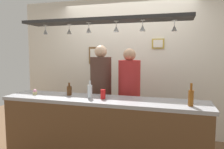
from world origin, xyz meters
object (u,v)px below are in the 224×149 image
bottle_beer_brown_stubby (69,90)px  drink_can (103,94)px  bottle_soda_clear (90,91)px  bottle_beer_amber_tall (191,97)px  person_left_brown_shirt (101,87)px  person_right_red_shirt (129,90)px  picture_frame_upper_small (158,44)px  cupcake (35,92)px  picture_frame_caricature (95,55)px

bottle_beer_brown_stubby → drink_can: size_ratio=1.48×
bottle_soda_clear → bottle_beer_amber_tall: bearing=-3.9°
drink_can → bottle_soda_clear: bearing=176.9°
person_left_brown_shirt → person_right_red_shirt: (0.47, 0.00, -0.03)m
person_right_red_shirt → bottle_soda_clear: size_ratio=7.08×
bottle_beer_brown_stubby → picture_frame_upper_small: (1.11, 1.33, 0.69)m
bottle_beer_brown_stubby → drink_can: 0.54m
bottle_beer_amber_tall → cupcake: 2.10m
bottle_soda_clear → bottle_beer_brown_stubby: (-0.34, 0.08, -0.02)m
drink_can → picture_frame_upper_small: (0.57, 1.42, 0.70)m
bottle_soda_clear → person_right_red_shirt: bearing=57.4°
person_left_brown_shirt → picture_frame_caricature: person_left_brown_shirt is taller
bottle_soda_clear → picture_frame_upper_small: 1.74m
bottle_soda_clear → bottle_beer_amber_tall: (1.26, -0.09, 0.01)m
person_left_brown_shirt → cupcake: person_left_brown_shirt is taller
person_right_red_shirt → drink_can: person_right_red_shirt is taller
bottle_beer_amber_tall → bottle_beer_brown_stubby: bearing=174.3°
person_left_brown_shirt → bottle_soda_clear: size_ratio=7.31×
bottle_beer_amber_tall → picture_frame_caricature: picture_frame_caricature is taller
person_left_brown_shirt → picture_frame_upper_small: (0.83, 0.78, 0.71)m
bottle_beer_brown_stubby → drink_can: (0.53, -0.09, -0.01)m
person_left_brown_shirt → bottle_soda_clear: 0.63m
person_right_red_shirt → bottle_soda_clear: person_right_red_shirt is taller
drink_can → picture_frame_upper_small: bearing=68.0°
picture_frame_caricature → picture_frame_upper_small: bearing=0.0°
person_right_red_shirt → cupcake: bearing=-152.5°
person_right_red_shirt → bottle_beer_amber_tall: person_right_red_shirt is taller
bottle_soda_clear → picture_frame_upper_small: size_ratio=1.05×
person_right_red_shirt → person_left_brown_shirt: bearing=180.0°
drink_can → picture_frame_caricature: bearing=114.7°
person_right_red_shirt → cupcake: (-1.24, -0.65, 0.02)m
bottle_beer_amber_tall → picture_frame_upper_small: picture_frame_upper_small is taller
person_left_brown_shirt → picture_frame_upper_small: 1.34m
bottle_beer_brown_stubby → picture_frame_caricature: picture_frame_caricature is taller
person_right_red_shirt → picture_frame_caricature: picture_frame_caricature is taller
person_right_red_shirt → cupcake: person_right_red_shirt is taller
bottle_beer_brown_stubby → person_right_red_shirt: bearing=36.4°
person_left_brown_shirt → bottle_soda_clear: person_left_brown_shirt is taller
bottle_beer_amber_tall → bottle_beer_brown_stubby: (-1.60, 0.16, -0.03)m
bottle_beer_amber_tall → drink_can: bearing=176.0°
bottle_soda_clear → drink_can: (0.19, -0.01, -0.03)m
drink_can → cupcake: bearing=-179.4°
bottle_soda_clear → picture_frame_caricature: bearing=108.2°
drink_can → picture_frame_caricature: 1.63m
cupcake → picture_frame_caricature: bearing=75.3°
bottle_soda_clear → picture_frame_caricature: size_ratio=0.68×
person_left_brown_shirt → picture_frame_caricature: (-0.40, 0.78, 0.49)m
person_right_red_shirt → picture_frame_caricature: 1.28m
person_left_brown_shirt → person_right_red_shirt: bearing=0.0°
person_right_red_shirt → picture_frame_caricature: bearing=137.8°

